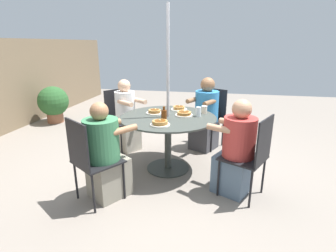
% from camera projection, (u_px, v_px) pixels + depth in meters
% --- Properties ---
extents(ground_plane, '(12.00, 12.00, 0.00)m').
position_uv_depth(ground_plane, '(168.00, 168.00, 3.68)').
color(ground_plane, gray).
extents(patio_table, '(1.28, 1.28, 0.75)m').
position_uv_depth(patio_table, '(168.00, 127.00, 3.50)').
color(patio_table, '#383D38').
rests_on(patio_table, ground).
extents(umbrella_pole, '(0.04, 0.04, 2.13)m').
position_uv_depth(umbrella_pole, '(168.00, 93.00, 3.36)').
color(umbrella_pole, '#ADADB2').
rests_on(umbrella_pole, ground).
extents(patio_chair_north, '(0.62, 0.62, 0.96)m').
position_uv_depth(patio_chair_north, '(120.00, 115.00, 4.33)').
color(patio_chair_north, black).
rests_on(patio_chair_north, ground).
extents(diner_north, '(0.54, 0.58, 1.14)m').
position_uv_depth(diner_north, '(127.00, 118.00, 4.21)').
color(diner_north, beige).
rests_on(diner_north, ground).
extents(patio_chair_east, '(0.61, 0.61, 0.96)m').
position_uv_depth(patio_chair_east, '(90.00, 157.00, 2.74)').
color(patio_chair_east, black).
rests_on(patio_chair_east, ground).
extents(diner_east, '(0.61, 0.58, 1.10)m').
position_uv_depth(diner_east, '(105.00, 156.00, 2.88)').
color(diner_east, gray).
rests_on(diner_east, ground).
extents(patio_chair_south, '(0.60, 0.60, 0.96)m').
position_uv_depth(patio_chair_south, '(252.00, 153.00, 2.83)').
color(patio_chair_south, black).
rests_on(patio_chair_south, ground).
extents(diner_south, '(0.52, 0.56, 1.12)m').
position_uv_depth(diner_south, '(236.00, 152.00, 2.95)').
color(diner_south, slate).
rests_on(diner_south, ground).
extents(patio_chair_west, '(0.60, 0.60, 0.96)m').
position_uv_depth(patio_chair_west, '(211.00, 114.00, 4.38)').
color(patio_chair_west, black).
rests_on(patio_chair_west, ground).
extents(diner_west, '(0.59, 0.54, 1.17)m').
position_uv_depth(diner_west, '(205.00, 117.00, 4.25)').
color(diner_west, '#3D3D42').
rests_on(diner_west, ground).
extents(pancake_plate_a, '(0.24, 0.24, 0.07)m').
position_uv_depth(pancake_plate_a, '(160.00, 123.00, 3.08)').
color(pancake_plate_a, silver).
rests_on(pancake_plate_a, patio_table).
extents(pancake_plate_b, '(0.24, 0.24, 0.07)m').
position_uv_depth(pancake_plate_b, '(155.00, 112.00, 3.60)').
color(pancake_plate_b, silver).
rests_on(pancake_plate_b, patio_table).
extents(pancake_plate_c, '(0.24, 0.24, 0.07)m').
position_uv_depth(pancake_plate_c, '(184.00, 114.00, 3.49)').
color(pancake_plate_c, silver).
rests_on(pancake_plate_c, patio_table).
extents(pancake_plate_d, '(0.24, 0.24, 0.07)m').
position_uv_depth(pancake_plate_d, '(179.00, 108.00, 3.79)').
color(pancake_plate_d, silver).
rests_on(pancake_plate_d, patio_table).
extents(syrup_bottle, '(0.10, 0.07, 0.16)m').
position_uv_depth(syrup_bottle, '(164.00, 114.00, 3.35)').
color(syrup_bottle, '#602D0F').
rests_on(syrup_bottle, patio_table).
extents(coffee_cup, '(0.08, 0.08, 0.10)m').
position_uv_depth(coffee_cup, '(204.00, 110.00, 3.60)').
color(coffee_cup, beige).
rests_on(coffee_cup, patio_table).
extents(drinking_glass_a, '(0.07, 0.07, 0.13)m').
position_uv_depth(drinking_glass_a, '(198.00, 112.00, 3.45)').
color(drinking_glass_a, silver).
rests_on(drinking_glass_a, patio_table).
extents(potted_shrub, '(0.64, 0.64, 0.80)m').
position_uv_depth(potted_shrub, '(53.00, 102.00, 5.69)').
color(potted_shrub, brown).
rests_on(potted_shrub, ground).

